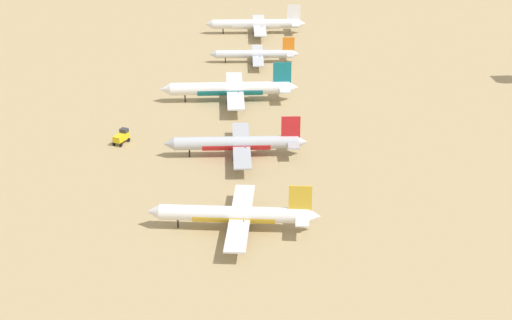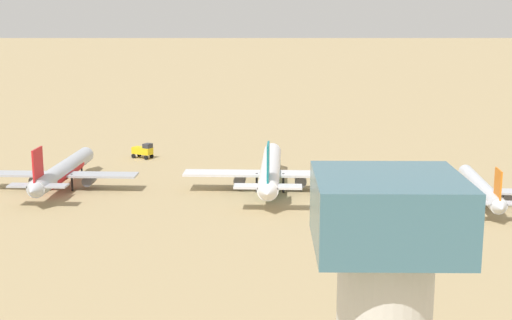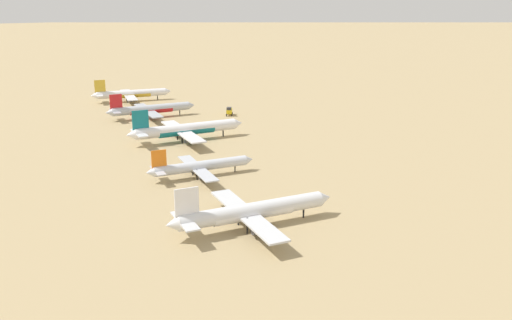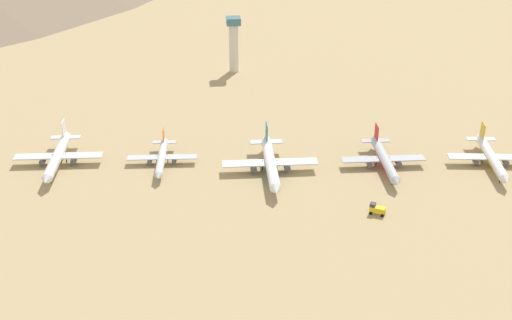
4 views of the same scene
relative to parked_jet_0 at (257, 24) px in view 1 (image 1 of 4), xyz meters
The scene contains 7 objects.
ground_plane 82.66m from the parked_jet_0, 81.80° to the left, with size 1800.00×1800.00×0.00m, color tan.
parked_jet_0 is the anchor object (origin of this frame).
parked_jet_1 39.48m from the parked_jet_0, 85.00° to the left, with size 32.84×26.68×9.47m.
parked_jet_2 80.97m from the parked_jet_0, 79.79° to the left, with size 44.09×35.76×12.73m.
parked_jet_3 123.85m from the parked_jet_0, 83.14° to the left, with size 39.05×31.69×11.27m.
parked_jet_4 164.70m from the parked_jet_0, 83.87° to the left, with size 39.27×32.06×11.34m.
service_truck 120.98m from the parked_jet_0, 67.28° to the left, with size 4.74×5.70×3.90m.
Camera 1 is at (13.73, 243.73, 89.84)m, focal length 57.41 mm.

